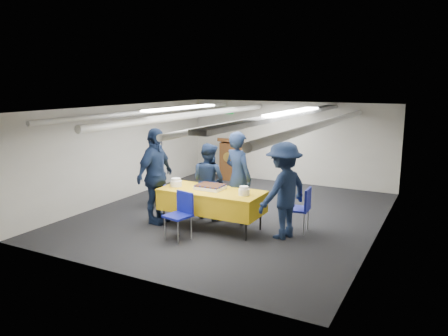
% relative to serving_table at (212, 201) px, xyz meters
% --- Properties ---
extents(ground, '(7.00, 7.00, 0.00)m').
position_rel_serving_table_xyz_m(ground, '(-0.03, 1.02, -0.56)').
color(ground, black).
rests_on(ground, ground).
extents(room_shell, '(6.00, 7.00, 2.30)m').
position_rel_serving_table_xyz_m(room_shell, '(0.06, 1.43, 1.25)').
color(room_shell, beige).
rests_on(room_shell, ground).
extents(serving_table, '(2.04, 0.91, 0.77)m').
position_rel_serving_table_xyz_m(serving_table, '(0.00, 0.00, 0.00)').
color(serving_table, black).
rests_on(serving_table, ground).
extents(sheet_cake, '(0.54, 0.42, 0.09)m').
position_rel_serving_table_xyz_m(sheet_cake, '(-0.06, 0.06, 0.26)').
color(sheet_cake, white).
rests_on(sheet_cake, serving_table).
extents(plate_stack_left, '(0.24, 0.24, 0.16)m').
position_rel_serving_table_xyz_m(plate_stack_left, '(-0.80, -0.05, 0.29)').
color(plate_stack_left, white).
rests_on(plate_stack_left, serving_table).
extents(plate_stack_right, '(0.21, 0.21, 0.17)m').
position_rel_serving_table_xyz_m(plate_stack_right, '(0.72, -0.05, 0.29)').
color(plate_stack_right, white).
rests_on(plate_stack_right, serving_table).
extents(podium, '(0.62, 0.53, 1.25)m').
position_rel_serving_table_xyz_m(podium, '(-1.63, 4.07, 0.05)').
color(podium, brown).
rests_on(podium, ground).
extents(chair_near, '(0.50, 0.50, 0.87)m').
position_rel_serving_table_xyz_m(chair_near, '(-0.21, -0.77, -0.03)').
color(chair_near, gray).
rests_on(chair_near, ground).
extents(chair_right, '(0.45, 0.45, 0.87)m').
position_rel_serving_table_xyz_m(chair_right, '(1.65, 0.60, -0.03)').
color(chair_right, gray).
rests_on(chair_right, ground).
extents(chair_left, '(0.58, 0.58, 0.87)m').
position_rel_serving_table_xyz_m(chair_left, '(-1.88, 0.80, -0.03)').
color(chair_left, gray).
rests_on(chair_left, ground).
extents(sailor_a, '(0.80, 0.67, 1.88)m').
position_rel_serving_table_xyz_m(sailor_a, '(0.29, 0.58, 0.38)').
color(sailor_a, black).
rests_on(sailor_a, ground).
extents(sailor_b, '(0.88, 0.75, 1.60)m').
position_rel_serving_table_xyz_m(sailor_b, '(-0.39, 0.57, 0.24)').
color(sailor_b, black).
rests_on(sailor_b, ground).
extents(sailor_c, '(0.53, 1.16, 1.95)m').
position_rel_serving_table_xyz_m(sailor_c, '(-1.18, -0.22, 0.41)').
color(sailor_c, black).
rests_on(sailor_c, ground).
extents(sailor_d, '(1.02, 1.31, 1.79)m').
position_rel_serving_table_xyz_m(sailor_d, '(1.42, 0.16, 0.33)').
color(sailor_d, black).
rests_on(sailor_d, ground).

